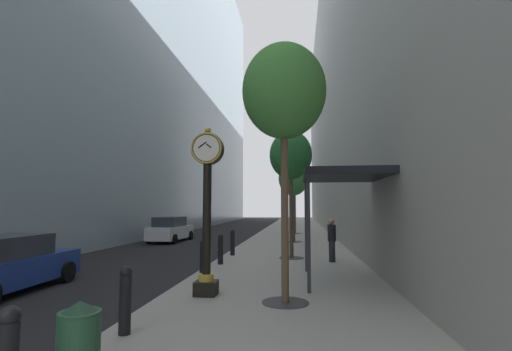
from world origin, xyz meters
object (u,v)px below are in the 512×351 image
trash_bin (79,343)px  bollard_sixth (233,242)px  street_tree_mid_far (293,179)px  street_clock (207,202)px  bollard_fifth (221,248)px  street_tree_far (295,178)px  bollard_second (125,298)px  street_tree_mid_near (291,156)px  pedestrian_walking (332,239)px  street_tree_near (284,93)px  car_blue_near (3,265)px  bollard_fourth (203,257)px  car_white_mid (171,230)px

trash_bin → bollard_sixth: bearing=91.4°
street_tree_mid_far → trash_bin: (-2.42, -19.34, -3.48)m
street_clock → bollard_fifth: 5.33m
bollard_sixth → street_tree_far: size_ratio=0.19×
bollard_second → street_tree_mid_near: size_ratio=0.21×
street_tree_mid_near → trash_bin: (-2.42, -11.83, -3.96)m
bollard_sixth → pedestrian_walking: (4.40, -1.58, 0.32)m
bollard_fifth → street_tree_mid_near: bearing=36.2°
street_tree_far → street_tree_mid_near: bearing=-90.0°
street_clock → street_tree_near: size_ratio=0.69×
street_tree_mid_far → car_blue_near: size_ratio=1.12×
trash_bin → bollard_second: bearing=99.5°
bollard_fourth → street_tree_far: street_tree_far is taller
street_tree_mid_near → street_tree_far: bearing=90.0°
bollard_fourth → bollard_fifth: bearing=90.0°
bollard_fourth → car_blue_near: car_blue_near is taller
street_clock → street_tree_near: (2.03, -0.52, 2.64)m
bollard_fifth → street_tree_mid_near: (2.74, 2.01, 3.88)m
street_tree_mid_far → street_tree_near: bearing=-90.0°
bollard_second → bollard_fourth: bearing=90.0°
bollard_fifth → bollard_sixth: same height
street_tree_mid_far → car_white_mid: street_tree_mid_far is taller
car_white_mid → street_tree_near: bearing=-61.7°
bollard_second → bollard_fifth: (0.00, 7.95, 0.00)m
bollard_second → street_tree_near: size_ratio=0.19×
bollard_second → car_blue_near: bearing=148.9°
street_tree_far → trash_bin: 27.28m
street_clock → street_tree_mid_near: bearing=73.8°
bollard_fifth → car_blue_near: bearing=-135.7°
bollard_sixth → street_tree_mid_near: bearing=-13.2°
bollard_fourth → trash_bin: (0.31, -7.17, -0.08)m
bollard_sixth → street_tree_near: 9.66m
street_clock → street_tree_far: street_tree_far is taller
street_tree_far → bollard_second: bearing=-96.3°
street_tree_mid_near → bollard_sixth: bearing=166.8°
pedestrian_walking → car_blue_near: pedestrian_walking is taller
street_clock → car_white_mid: (-6.38, 15.09, -1.69)m
bollard_second → pedestrian_walking: (4.40, 9.02, 0.32)m
bollard_second → pedestrian_walking: bearing=64.0°
street_tree_mid_near → car_blue_near: street_tree_mid_near is taller
street_tree_mid_near → street_tree_mid_far: bearing=90.0°
car_blue_near → car_white_mid: size_ratio=1.00×
street_tree_far → car_white_mid: (-8.41, -6.93, -4.03)m
bollard_fifth → car_white_mid: (-5.67, 10.10, 0.06)m
street_tree_mid_near → car_white_mid: (-8.41, 8.10, -3.81)m
bollard_sixth → pedestrian_walking: bearing=-19.8°
street_clock → bollard_second: street_clock is taller
street_clock → street_tree_near: bearing=-14.3°
bollard_second → trash_bin: 1.90m
street_clock → bollard_fourth: 3.01m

